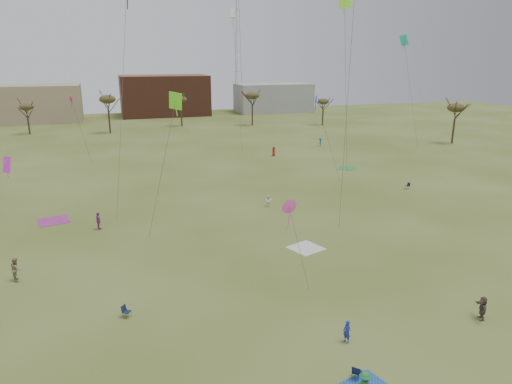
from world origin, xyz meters
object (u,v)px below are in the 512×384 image
object	(u,v)px
camp_chair_left	(127,314)
camp_chair_right	(407,187)
flyer_near_right	(347,332)
radio_tower	(238,51)
camp_chair_center	(357,375)

from	to	relation	value
camp_chair_left	camp_chair_right	bearing A→B (deg)	-22.02
flyer_near_right	radio_tower	distance (m)	133.87
camp_chair_left	radio_tower	size ratio (longest dim) A/B	0.02
camp_chair_left	camp_chair_right	size ratio (longest dim) A/B	1.00
camp_chair_center	flyer_near_right	bearing A→B (deg)	-63.57
camp_chair_center	camp_chair_right	bearing A→B (deg)	-83.42
camp_chair_center	camp_chair_right	xyz separation A→B (m)	(26.36, 32.63, 0.00)
radio_tower	flyer_near_right	bearing A→B (deg)	-102.72
flyer_near_right	radio_tower	xyz separation A→B (m)	(29.19, 129.34, 18.45)
camp_chair_left	camp_chair_center	world-z (taller)	same
flyer_near_right	radio_tower	bearing A→B (deg)	145.23
camp_chair_left	camp_chair_right	world-z (taller)	same
flyer_near_right	camp_chair_right	bearing A→B (deg)	117.26
camp_chair_right	radio_tower	xyz separation A→B (m)	(3.96, 100.00, 18.95)
camp_chair_center	radio_tower	bearing A→B (deg)	-57.36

